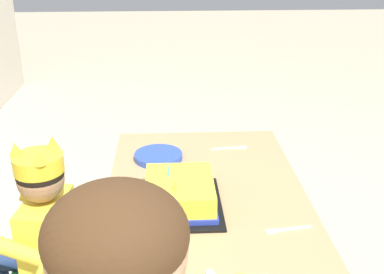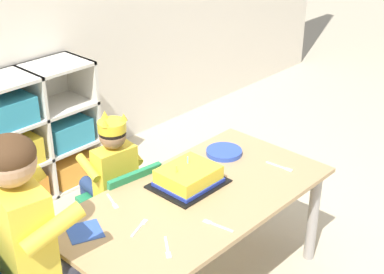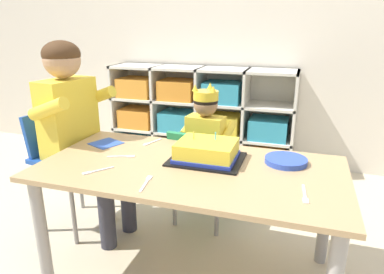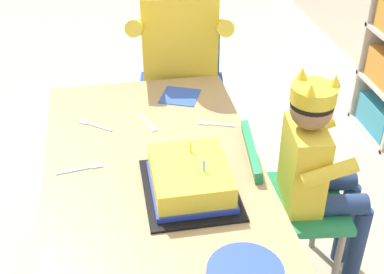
# 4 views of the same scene
# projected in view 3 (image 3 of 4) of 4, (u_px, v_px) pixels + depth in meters

# --- Properties ---
(ground) EXTENTS (16.00, 16.00, 0.00)m
(ground) POSITION_uv_depth(u_px,v_px,m) (190.00, 271.00, 1.69)
(ground) COLOR beige
(storage_cubby_shelf) EXTENTS (1.51, 0.32, 0.81)m
(storage_cubby_shelf) POSITION_uv_depth(u_px,v_px,m) (197.00, 121.00, 2.90)
(storage_cubby_shelf) COLOR silver
(storage_cubby_shelf) RESTS_ON ground
(activity_table) EXTENTS (1.31, 0.67, 0.55)m
(activity_table) POSITION_uv_depth(u_px,v_px,m) (190.00, 183.00, 1.54)
(activity_table) COLOR tan
(activity_table) RESTS_ON ground
(classroom_chair_blue) EXTENTS (0.36, 0.38, 0.59)m
(classroom_chair_blue) POSITION_uv_depth(u_px,v_px,m) (201.00, 168.00, 1.98)
(classroom_chair_blue) COLOR #238451
(classroom_chair_blue) RESTS_ON ground
(child_with_crown) EXTENTS (0.31, 0.32, 0.82)m
(child_with_crown) POSITION_uv_depth(u_px,v_px,m) (208.00, 137.00, 2.02)
(child_with_crown) COLOR yellow
(child_with_crown) RESTS_ON ground
(classroom_chair_adult_side) EXTENTS (0.39, 0.41, 0.68)m
(classroom_chair_adult_side) POSITION_uv_depth(u_px,v_px,m) (66.00, 154.00, 1.97)
(classroom_chair_adult_side) COLOR #1E4CA8
(classroom_chair_adult_side) RESTS_ON ground
(adult_helper_seated) EXTENTS (0.46, 0.44, 1.06)m
(adult_helper_seated) POSITION_uv_depth(u_px,v_px,m) (77.00, 118.00, 1.85)
(adult_helper_seated) COLOR yellow
(adult_helper_seated) RESTS_ON ground
(birthday_cake_on_tray) EXTENTS (0.32, 0.27, 0.12)m
(birthday_cake_on_tray) POSITION_uv_depth(u_px,v_px,m) (207.00, 152.00, 1.57)
(birthday_cake_on_tray) COLOR black
(birthday_cake_on_tray) RESTS_ON activity_table
(paper_plate_stack) EXTENTS (0.19, 0.19, 0.02)m
(paper_plate_stack) POSITION_uv_depth(u_px,v_px,m) (286.00, 161.00, 1.55)
(paper_plate_stack) COLOR blue
(paper_plate_stack) RESTS_ON activity_table
(paper_napkin_square) EXTENTS (0.18, 0.18, 0.00)m
(paper_napkin_square) POSITION_uv_depth(u_px,v_px,m) (106.00, 143.00, 1.80)
(paper_napkin_square) COLOR #3356B7
(paper_napkin_square) RESTS_ON activity_table
(fork_near_cake_tray) EXTENTS (0.04, 0.14, 0.00)m
(fork_near_cake_tray) POSITION_uv_depth(u_px,v_px,m) (146.00, 182.00, 1.35)
(fork_near_cake_tray) COLOR white
(fork_near_cake_tray) RESTS_ON activity_table
(fork_near_child_seat) EXTENTS (0.03, 0.15, 0.00)m
(fork_near_child_seat) POSITION_uv_depth(u_px,v_px,m) (305.00, 195.00, 1.26)
(fork_near_child_seat) COLOR white
(fork_near_child_seat) RESTS_ON activity_table
(fork_by_napkin) EXTENTS (0.09, 0.11, 0.00)m
(fork_by_napkin) POSITION_uv_depth(u_px,v_px,m) (96.00, 171.00, 1.46)
(fork_by_napkin) COLOR white
(fork_by_napkin) RESTS_ON activity_table
(fork_beside_plate_stack) EXTENTS (0.06, 0.12, 0.00)m
(fork_beside_plate_stack) POSITION_uv_depth(u_px,v_px,m) (151.00, 142.00, 1.81)
(fork_beside_plate_stack) COLOR white
(fork_beside_plate_stack) RESTS_ON activity_table
(fork_scattered_mid_table) EXTENTS (0.13, 0.06, 0.00)m
(fork_scattered_mid_table) POSITION_uv_depth(u_px,v_px,m) (123.00, 157.00, 1.62)
(fork_scattered_mid_table) COLOR white
(fork_scattered_mid_table) RESTS_ON activity_table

